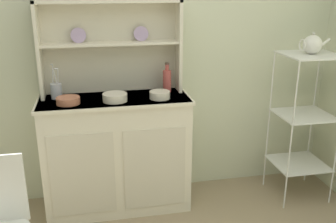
# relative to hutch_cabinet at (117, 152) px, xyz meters

# --- Properties ---
(wall_back) EXTENTS (3.84, 0.05, 2.50)m
(wall_back) POSITION_rel_hutch_cabinet_xyz_m (0.22, 0.26, 0.79)
(wall_back) COLOR beige
(wall_back) RESTS_ON ground
(hutch_cabinet) EXTENTS (1.11, 0.45, 0.90)m
(hutch_cabinet) POSITION_rel_hutch_cabinet_xyz_m (0.00, 0.00, 0.00)
(hutch_cabinet) COLOR silver
(hutch_cabinet) RESTS_ON ground
(hutch_shelf_unit) EXTENTS (1.04, 0.18, 0.69)m
(hutch_shelf_unit) POSITION_rel_hutch_cabinet_xyz_m (-0.00, 0.16, 0.84)
(hutch_shelf_unit) COLOR beige
(hutch_shelf_unit) RESTS_ON hutch_cabinet
(bakers_rack) EXTENTS (0.42, 0.40, 1.19)m
(bakers_rack) POSITION_rel_hutch_cabinet_xyz_m (1.47, -0.12, 0.27)
(bakers_rack) COLOR silver
(bakers_rack) RESTS_ON ground
(bowl_mixing_large) EXTENTS (0.16, 0.16, 0.05)m
(bowl_mixing_large) POSITION_rel_hutch_cabinet_xyz_m (-0.32, -0.07, 0.46)
(bowl_mixing_large) COLOR #C67556
(bowl_mixing_large) RESTS_ON hutch_cabinet
(bowl_floral_medium) EXTENTS (0.17, 0.17, 0.06)m
(bowl_floral_medium) POSITION_rel_hutch_cabinet_xyz_m (-0.00, -0.07, 0.46)
(bowl_floral_medium) COLOR silver
(bowl_floral_medium) RESTS_ON hutch_cabinet
(bowl_cream_small) EXTENTS (0.15, 0.15, 0.05)m
(bowl_cream_small) POSITION_rel_hutch_cabinet_xyz_m (0.32, -0.07, 0.46)
(bowl_cream_small) COLOR silver
(bowl_cream_small) RESTS_ON hutch_cabinet
(jam_bottle) EXTENTS (0.06, 0.06, 0.23)m
(jam_bottle) POSITION_rel_hutch_cabinet_xyz_m (0.41, 0.09, 0.53)
(jam_bottle) COLOR #B74C47
(jam_bottle) RESTS_ON hutch_cabinet
(utensil_jar) EXTENTS (0.08, 0.08, 0.25)m
(utensil_jar) POSITION_rel_hutch_cabinet_xyz_m (-0.41, 0.08, 0.50)
(utensil_jar) COLOR #B2B7C6
(utensil_jar) RESTS_ON hutch_cabinet
(porcelain_teapot) EXTENTS (0.23, 0.14, 0.16)m
(porcelain_teapot) POSITION_rel_hutch_cabinet_xyz_m (1.47, -0.12, 0.80)
(porcelain_teapot) COLOR white
(porcelain_teapot) RESTS_ON bakers_rack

